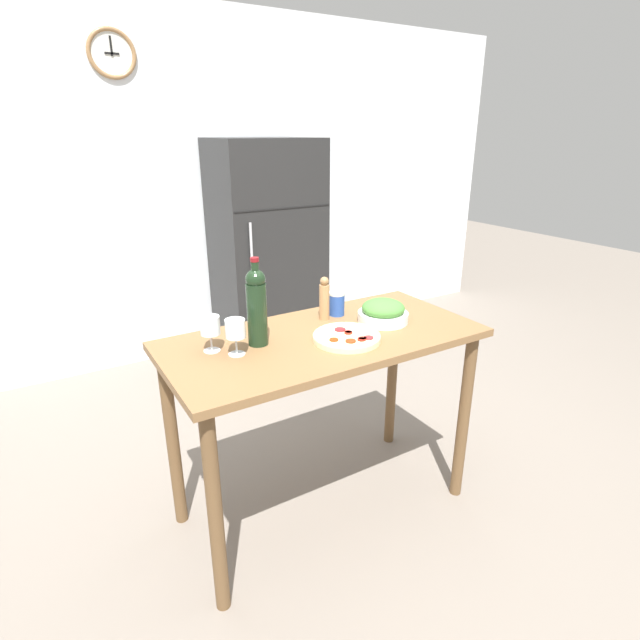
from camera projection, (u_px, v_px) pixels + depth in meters
name	position (u px, v px, depth m)	size (l,w,h in m)	color
ground_plane	(323.00, 505.00, 2.47)	(14.00, 14.00, 0.00)	slate
wall_back	(171.00, 192.00, 3.77)	(6.40, 0.08, 2.60)	silver
refrigerator	(267.00, 251.00, 3.95)	(0.78, 0.63, 1.69)	black
prep_counter	(324.00, 364.00, 2.20)	(1.37, 0.66, 0.91)	brown
wine_bottle	(257.00, 305.00, 2.00)	(0.08, 0.08, 0.37)	black
wine_glass_near	(235.00, 330.00, 1.93)	(0.08, 0.08, 0.15)	silver
wine_glass_far	(210.00, 327.00, 1.96)	(0.08, 0.08, 0.15)	silver
pepper_mill	(324.00, 299.00, 2.30)	(0.05, 0.05, 0.20)	#AD7F51
salad_bowl	(384.00, 312.00, 2.28)	(0.23, 0.23, 0.11)	white
homemade_pizza	(347.00, 337.00, 2.09)	(0.29, 0.29, 0.03)	beige
salt_canister	(337.00, 304.00, 2.37)	(0.07, 0.07, 0.11)	#284CA3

